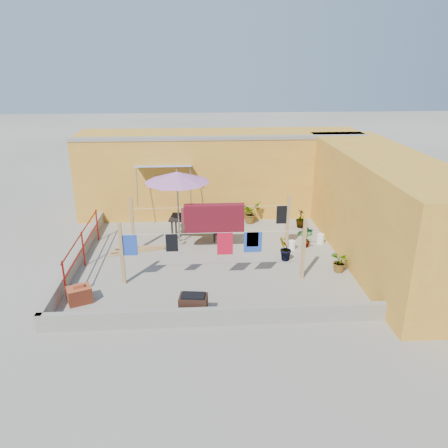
{
  "coord_description": "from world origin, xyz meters",
  "views": [
    {
      "loc": [
        -0.41,
        -12.33,
        5.84
      ],
      "look_at": [
        0.39,
        0.3,
        1.06
      ],
      "focal_mm": 35.0,
      "sensor_mm": 36.0,
      "label": 1
    }
  ],
  "objects_px": {
    "patio_umbrella": "(177,177)",
    "water_jug_a": "(320,239)",
    "white_basin": "(220,314)",
    "plant_back_a": "(250,212)",
    "brick_stack": "(79,295)",
    "brazier": "(193,306)",
    "water_jug_b": "(292,245)",
    "outdoor_table": "(194,219)",
    "green_hose": "(305,233)"
  },
  "relations": [
    {
      "from": "patio_umbrella",
      "to": "water_jug_a",
      "type": "relative_size",
      "value": 7.32
    },
    {
      "from": "patio_umbrella",
      "to": "white_basin",
      "type": "distance_m",
      "value": 5.21
    },
    {
      "from": "white_basin",
      "to": "plant_back_a",
      "type": "relative_size",
      "value": 0.65
    },
    {
      "from": "plant_back_a",
      "to": "brick_stack",
      "type": "bearing_deg",
      "value": -132.33
    },
    {
      "from": "patio_umbrella",
      "to": "white_basin",
      "type": "height_order",
      "value": "patio_umbrella"
    },
    {
      "from": "brick_stack",
      "to": "brazier",
      "type": "xyz_separation_m",
      "value": [
        2.91,
        -0.85,
        0.07
      ]
    },
    {
      "from": "white_basin",
      "to": "water_jug_b",
      "type": "xyz_separation_m",
      "value": [
        2.57,
        3.8,
        0.1
      ]
    },
    {
      "from": "outdoor_table",
      "to": "white_basin",
      "type": "relative_size",
      "value": 3.33
    },
    {
      "from": "white_basin",
      "to": "brick_stack",
      "type": "bearing_deg",
      "value": 166.54
    },
    {
      "from": "water_jug_a",
      "to": "plant_back_a",
      "type": "xyz_separation_m",
      "value": [
        -2.12,
        2.17,
        0.24
      ]
    },
    {
      "from": "patio_umbrella",
      "to": "green_hose",
      "type": "distance_m",
      "value": 5.02
    },
    {
      "from": "brazier",
      "to": "water_jug_b",
      "type": "height_order",
      "value": "brazier"
    },
    {
      "from": "patio_umbrella",
      "to": "brick_stack",
      "type": "xyz_separation_m",
      "value": [
        -2.42,
        -3.71,
        -2.07
      ]
    },
    {
      "from": "brazier",
      "to": "patio_umbrella",
      "type": "bearing_deg",
      "value": 96.11
    },
    {
      "from": "brick_stack",
      "to": "plant_back_a",
      "type": "bearing_deg",
      "value": 47.67
    },
    {
      "from": "water_jug_b",
      "to": "green_hose",
      "type": "relative_size",
      "value": 0.66
    },
    {
      "from": "brazier",
      "to": "plant_back_a",
      "type": "distance_m",
      "value": 6.75
    },
    {
      "from": "patio_umbrella",
      "to": "white_basin",
      "type": "relative_size",
      "value": 5.3
    },
    {
      "from": "patio_umbrella",
      "to": "brick_stack",
      "type": "distance_m",
      "value": 4.89
    },
    {
      "from": "patio_umbrella",
      "to": "brazier",
      "type": "relative_size",
      "value": 3.9
    },
    {
      "from": "green_hose",
      "to": "water_jug_b",
      "type": "bearing_deg",
      "value": -120.1
    },
    {
      "from": "outdoor_table",
      "to": "plant_back_a",
      "type": "bearing_deg",
      "value": 33.74
    },
    {
      "from": "patio_umbrella",
      "to": "water_jug_b",
      "type": "height_order",
      "value": "patio_umbrella"
    },
    {
      "from": "brazier",
      "to": "water_jug_b",
      "type": "distance_m",
      "value": 4.98
    },
    {
      "from": "outdoor_table",
      "to": "water_jug_a",
      "type": "distance_m",
      "value": 4.34
    },
    {
      "from": "outdoor_table",
      "to": "green_hose",
      "type": "height_order",
      "value": "outdoor_table"
    },
    {
      "from": "outdoor_table",
      "to": "brazier",
      "type": "relative_size",
      "value": 2.45
    },
    {
      "from": "brazier",
      "to": "water_jug_a",
      "type": "height_order",
      "value": "brazier"
    },
    {
      "from": "brick_stack",
      "to": "water_jug_b",
      "type": "xyz_separation_m",
      "value": [
        6.12,
        2.95,
        -0.07
      ]
    },
    {
      "from": "outdoor_table",
      "to": "plant_back_a",
      "type": "xyz_separation_m",
      "value": [
        2.11,
        1.41,
        -0.29
      ]
    },
    {
      "from": "water_jug_a",
      "to": "outdoor_table",
      "type": "bearing_deg",
      "value": 169.85
    },
    {
      "from": "patio_umbrella",
      "to": "water_jug_b",
      "type": "distance_m",
      "value": 4.34
    },
    {
      "from": "white_basin",
      "to": "water_jug_b",
      "type": "distance_m",
      "value": 4.59
    },
    {
      "from": "white_basin",
      "to": "water_jug_a",
      "type": "relative_size",
      "value": 1.38
    },
    {
      "from": "water_jug_a",
      "to": "plant_back_a",
      "type": "height_order",
      "value": "plant_back_a"
    },
    {
      "from": "patio_umbrella",
      "to": "green_hose",
      "type": "xyz_separation_m",
      "value": [
        4.45,
        0.53,
        -2.26
      ]
    },
    {
      "from": "water_jug_a",
      "to": "water_jug_b",
      "type": "relative_size",
      "value": 1.13
    },
    {
      "from": "brick_stack",
      "to": "water_jug_b",
      "type": "height_order",
      "value": "brick_stack"
    },
    {
      "from": "outdoor_table",
      "to": "green_hose",
      "type": "distance_m",
      "value": 3.99
    },
    {
      "from": "water_jug_a",
      "to": "green_hose",
      "type": "xyz_separation_m",
      "value": [
        -0.31,
        0.87,
        -0.13
      ]
    },
    {
      "from": "patio_umbrella",
      "to": "water_jug_a",
      "type": "xyz_separation_m",
      "value": [
        4.76,
        -0.33,
        -2.12
      ]
    },
    {
      "from": "water_jug_b",
      "to": "green_hose",
      "type": "bearing_deg",
      "value": 59.9
    },
    {
      "from": "outdoor_table",
      "to": "water_jug_b",
      "type": "distance_m",
      "value": 3.44
    },
    {
      "from": "brazier",
      "to": "plant_back_a",
      "type": "xyz_separation_m",
      "value": [
        2.15,
        6.4,
        0.11
      ]
    },
    {
      "from": "water_jug_a",
      "to": "patio_umbrella",
      "type": "bearing_deg",
      "value": 175.99
    },
    {
      "from": "patio_umbrella",
      "to": "white_basin",
      "type": "xyz_separation_m",
      "value": [
        1.14,
        -4.56,
        -2.24
      ]
    },
    {
      "from": "patio_umbrella",
      "to": "water_jug_b",
      "type": "xyz_separation_m",
      "value": [
        3.7,
        -0.76,
        -2.14
      ]
    },
    {
      "from": "brazier",
      "to": "water_jug_a",
      "type": "xyz_separation_m",
      "value": [
        4.27,
        4.23,
        -0.12
      ]
    },
    {
      "from": "brick_stack",
      "to": "outdoor_table",
      "type": "bearing_deg",
      "value": 54.58
    },
    {
      "from": "water_jug_b",
      "to": "green_hose",
      "type": "height_order",
      "value": "water_jug_b"
    }
  ]
}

